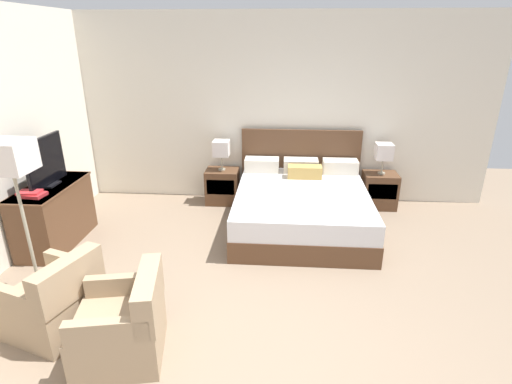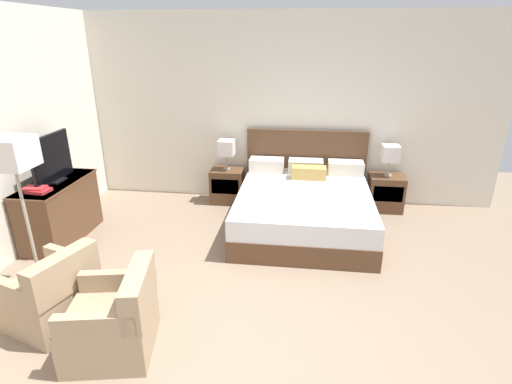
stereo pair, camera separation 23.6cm
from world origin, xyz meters
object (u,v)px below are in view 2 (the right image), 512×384
(dresser, at_px, (60,210))
(bed, at_px, (304,206))
(table_lamp_left, at_px, (226,148))
(table_lamp_right, at_px, (390,154))
(floor_lamp, at_px, (14,163))
(tv, at_px, (52,159))
(armchair_companion, at_px, (115,321))
(armchair_by_window, at_px, (51,295))
(book_blue_cover, at_px, (35,188))
(nightstand_left, at_px, (227,186))
(book_red_cover, at_px, (38,191))
(nightstand_right, at_px, (385,193))

(dresser, bearing_deg, bed, 13.71)
(table_lamp_left, bearing_deg, table_lamp_right, 0.00)
(floor_lamp, bearing_deg, dresser, 110.23)
(dresser, distance_m, tv, 0.68)
(bed, distance_m, table_lamp_left, 1.56)
(table_lamp_right, xyz_separation_m, tv, (-4.37, -1.49, 0.19))
(bed, bearing_deg, armchair_companion, -120.64)
(table_lamp_right, xyz_separation_m, armchair_by_window, (-3.51, -3.08, -0.61))
(bed, bearing_deg, tv, -166.85)
(table_lamp_left, height_order, book_blue_cover, table_lamp_left)
(bed, height_order, nightstand_left, bed)
(nightstand_left, bearing_deg, tv, -141.98)
(nightstand_left, relative_size, book_red_cover, 2.13)
(bed, distance_m, dresser, 3.24)
(dresser, xyz_separation_m, floor_lamp, (0.40, -1.08, 0.99))
(table_lamp_right, bearing_deg, floor_lamp, -146.73)
(bed, distance_m, armchair_companion, 3.01)
(dresser, distance_m, armchair_by_window, 1.78)
(tv, xyz_separation_m, book_red_cover, (0.02, -0.37, -0.27))
(table_lamp_left, bearing_deg, nightstand_left, -90.00)
(bed, bearing_deg, book_red_cover, -160.49)
(tv, bearing_deg, book_red_cover, -87.44)
(bed, relative_size, floor_lamp, 1.28)
(armchair_companion, distance_m, floor_lamp, 1.80)
(book_red_cover, relative_size, floor_lamp, 0.16)
(book_red_cover, distance_m, book_blue_cover, 0.05)
(nightstand_left, bearing_deg, nightstand_right, 0.00)
(tv, bearing_deg, table_lamp_left, 38.05)
(tv, relative_size, armchair_companion, 0.94)
(dresser, height_order, armchair_companion, dresser)
(bed, height_order, table_lamp_left, bed)
(table_lamp_right, height_order, armchair_by_window, table_lamp_right)
(table_lamp_right, distance_m, book_blue_cover, 4.77)
(nightstand_right, xyz_separation_m, floor_lamp, (-3.97, -2.61, 1.13))
(dresser, bearing_deg, armchair_companion, -48.55)
(table_lamp_left, xyz_separation_m, book_blue_cover, (-1.93, -1.87, -0.05))
(book_red_cover, height_order, armchair_companion, book_red_cover)
(table_lamp_right, relative_size, floor_lamp, 0.29)
(nightstand_right, height_order, armchair_companion, armchair_companion)
(nightstand_left, relative_size, table_lamp_left, 1.16)
(book_blue_cover, bearing_deg, armchair_by_window, -54.02)
(armchair_by_window, bearing_deg, dresser, 119.01)
(table_lamp_left, relative_size, book_blue_cover, 1.90)
(nightstand_right, xyz_separation_m, table_lamp_right, (0.00, 0.00, 0.62))
(nightstand_left, height_order, table_lamp_left, table_lamp_left)
(nightstand_left, xyz_separation_m, armchair_by_window, (-1.05, -3.08, 0.01))
(nightstand_right, height_order, table_lamp_right, table_lamp_right)
(nightstand_left, relative_size, table_lamp_right, 1.16)
(nightstand_right, bearing_deg, dresser, -160.79)
(table_lamp_right, bearing_deg, tv, -161.15)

